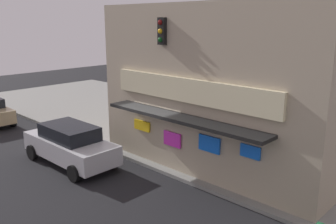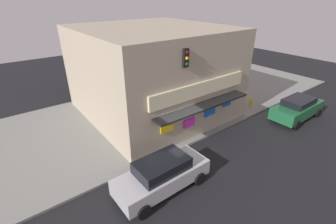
{
  "view_description": "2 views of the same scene",
  "coord_description": "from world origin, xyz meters",
  "px_view_note": "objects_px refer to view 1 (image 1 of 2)",
  "views": [
    {
      "loc": [
        9.69,
        -9.0,
        5.67
      ],
      "look_at": [
        0.28,
        0.76,
        2.22
      ],
      "focal_mm": 38.66,
      "sensor_mm": 36.0,
      "label": 1
    },
    {
      "loc": [
        -7.6,
        -8.72,
        8.21
      ],
      "look_at": [
        0.35,
        1.69,
        1.7
      ],
      "focal_mm": 25.48,
      "sensor_mm": 36.0,
      "label": 2
    }
  ],
  "objects_px": {
    "trash_can": "(205,162)",
    "parked_car_silver": "(70,144)",
    "traffic_light": "(166,71)",
    "pedestrian": "(266,167)"
  },
  "relations": [
    {
      "from": "trash_can",
      "to": "pedestrian",
      "type": "xyz_separation_m",
      "value": [
        2.55,
        -0.13,
        0.57
      ]
    },
    {
      "from": "pedestrian",
      "to": "trash_can",
      "type": "bearing_deg",
      "value": 177.13
    },
    {
      "from": "trash_can",
      "to": "pedestrian",
      "type": "height_order",
      "value": "pedestrian"
    },
    {
      "from": "pedestrian",
      "to": "parked_car_silver",
      "type": "bearing_deg",
      "value": -158.68
    },
    {
      "from": "trash_can",
      "to": "traffic_light",
      "type": "bearing_deg",
      "value": -159.35
    },
    {
      "from": "traffic_light",
      "to": "parked_car_silver",
      "type": "bearing_deg",
      "value": -142.81
    },
    {
      "from": "traffic_light",
      "to": "pedestrian",
      "type": "relative_size",
      "value": 3.37
    },
    {
      "from": "trash_can",
      "to": "parked_car_silver",
      "type": "bearing_deg",
      "value": -147.6
    },
    {
      "from": "traffic_light",
      "to": "parked_car_silver",
      "type": "relative_size",
      "value": 1.3
    },
    {
      "from": "parked_car_silver",
      "to": "traffic_light",
      "type": "bearing_deg",
      "value": 37.19
    }
  ]
}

